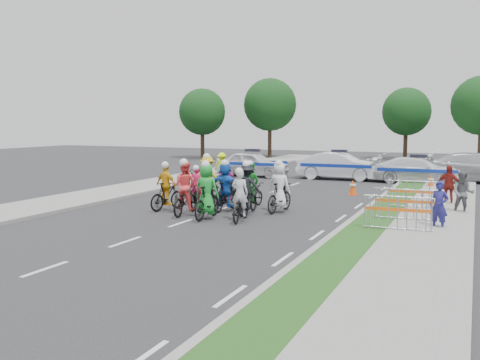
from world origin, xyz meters
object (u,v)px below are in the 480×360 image
at_px(police_car_1, 339,166).
at_px(barrier_2, 414,196).
at_px(spectator_2, 448,186).
at_px(tree_0, 202,112).
at_px(rider_6, 197,194).
at_px(rider_10, 208,182).
at_px(rider_2, 185,194).
at_px(civilian_sedan, 479,168).
at_px(spectator_0, 439,206).
at_px(barrier_1, 405,206).
at_px(tree_3, 270,105).
at_px(rider_1, 207,196).
at_px(police_car_2, 418,170).
at_px(rider_5, 226,189).
at_px(cone_0, 353,187).
at_px(rider_7, 279,192).
at_px(rider_9, 227,187).
at_px(spectator_1, 463,193).
at_px(rider_4, 247,193).
at_px(cone_1, 431,181).
at_px(rider_8, 250,190).
at_px(tree_4, 406,112).
at_px(rider_0, 240,203).
at_px(rider_3, 167,191).
at_px(parked_bike, 196,174).
at_px(marshal_hiviz, 222,166).
at_px(police_car_0, 253,164).
at_px(barrier_0, 398,215).

xyz_separation_m(police_car_1, barrier_2, (5.13, -9.62, -0.22)).
xyz_separation_m(spectator_2, tree_0, (-21.80, 20.57, 3.38)).
xyz_separation_m(rider_6, rider_10, (-0.48, 1.82, 0.22)).
relative_size(rider_2, civilian_sedan, 0.37).
xyz_separation_m(rider_10, spectator_0, (9.29, -2.71, -0.01)).
height_order(civilian_sedan, barrier_1, civilian_sedan).
distance_m(spectator_0, tree_3, 34.50).
xyz_separation_m(rider_1, police_car_1, (1.14, 14.30, 0.01)).
distance_m(rider_1, police_car_2, 15.23).
xyz_separation_m(rider_5, barrier_1, (6.39, 0.25, -0.25)).
xyz_separation_m(barrier_2, cone_0, (-3.01, 3.41, -0.22)).
height_order(rider_7, spectator_0, rider_7).
height_order(rider_5, rider_7, rider_7).
xyz_separation_m(rider_9, spectator_1, (8.78, 0.90, 0.12)).
distance_m(police_car_1, cone_0, 6.58).
bearing_deg(rider_6, tree_3, -86.25).
xyz_separation_m(rider_6, rider_7, (3.24, 0.31, 0.20)).
bearing_deg(rider_4, cone_1, -121.37).
bearing_deg(rider_8, rider_10, -13.79).
xyz_separation_m(tree_3, tree_4, (12.00, 2.00, -0.70)).
bearing_deg(spectator_0, rider_0, -156.51).
relative_size(rider_1, rider_3, 1.09).
bearing_deg(rider_4, rider_0, 99.57).
bearing_deg(parked_bike, rider_3, -130.20).
relative_size(rider_1, spectator_1, 1.27).
relative_size(police_car_1, cone_0, 6.78).
relative_size(spectator_0, spectator_2, 0.95).
xyz_separation_m(civilian_sedan, cone_0, (-5.25, -7.76, -0.47)).
xyz_separation_m(rider_6, spectator_1, (9.39, 2.30, 0.24)).
bearing_deg(cone_0, barrier_1, -63.69).
xyz_separation_m(rider_0, police_car_2, (4.29, 14.13, 0.10)).
relative_size(rider_6, tree_4, 0.27).
bearing_deg(marshal_hiviz, police_car_0, -111.67).
height_order(rider_4, spectator_2, rider_4).
xyz_separation_m(rider_7, marshal_hiviz, (-6.86, 9.35, 0.02)).
xyz_separation_m(police_car_1, cone_0, (2.12, -6.22, -0.44)).
xyz_separation_m(rider_9, spectator_2, (8.20, 3.00, 0.13)).
height_order(rider_2, spectator_0, rider_2).
relative_size(rider_8, tree_0, 0.29).
height_order(rider_1, rider_5, rider_1).
distance_m(rider_2, barrier_0, 7.37).
xyz_separation_m(rider_0, spectator_1, (6.74, 4.19, 0.20)).
xyz_separation_m(spectator_2, barrier_2, (-1.10, -1.69, -0.25)).
distance_m(rider_5, barrier_2, 7.04).
relative_size(marshal_hiviz, cone_1, 2.21).
xyz_separation_m(marshal_hiviz, cone_0, (8.32, -3.54, -0.43)).
xyz_separation_m(civilian_sedan, barrier_2, (-2.24, -11.16, -0.25)).
distance_m(rider_0, tree_3, 32.93).
bearing_deg(police_car_0, barrier_0, -141.15).
bearing_deg(rider_5, rider_6, -5.23).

